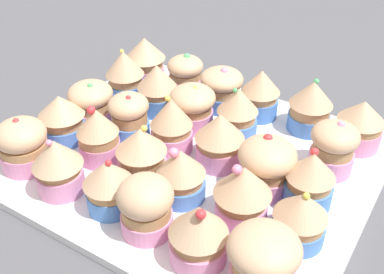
# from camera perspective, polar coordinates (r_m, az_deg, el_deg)

# --- Properties ---
(ground_plane) EXTENTS (1.80, 1.80, 0.03)m
(ground_plane) POSITION_cam_1_polar(r_m,az_deg,el_deg) (0.64, 0.00, -4.17)
(ground_plane) COLOR #4C4C51
(baking_tray) EXTENTS (0.45, 0.38, 0.01)m
(baking_tray) POSITION_cam_1_polar(r_m,az_deg,el_deg) (0.62, 0.00, -2.69)
(baking_tray) COLOR silver
(baking_tray) RESTS_ON ground_plane
(cupcake_0) EXTENTS (0.06, 0.06, 0.07)m
(cupcake_0) POSITION_cam_1_polar(r_m,az_deg,el_deg) (0.62, -19.56, -0.77)
(cupcake_0) COLOR pink
(cupcake_0) RESTS_ON baking_tray
(cupcake_1) EXTENTS (0.06, 0.06, 0.07)m
(cupcake_1) POSITION_cam_1_polar(r_m,az_deg,el_deg) (0.57, -15.73, -3.23)
(cupcake_1) COLOR pink
(cupcake_1) RESTS_ON baking_tray
(cupcake_2) EXTENTS (0.06, 0.06, 0.07)m
(cupcake_2) POSITION_cam_1_polar(r_m,az_deg,el_deg) (0.53, -9.93, -5.58)
(cupcake_2) COLOR #477AC6
(cupcake_2) RESTS_ON baking_tray
(cupcake_3) EXTENTS (0.06, 0.06, 0.07)m
(cupcake_3) POSITION_cam_1_polar(r_m,az_deg,el_deg) (0.50, -5.53, -8.11)
(cupcake_3) COLOR pink
(cupcake_3) RESTS_ON baking_tray
(cupcake_4) EXTENTS (0.06, 0.06, 0.07)m
(cupcake_4) POSITION_cam_1_polar(r_m,az_deg,el_deg) (0.47, 0.78, -11.38)
(cupcake_4) COLOR pink
(cupcake_4) RESTS_ON baking_tray
(cupcake_5) EXTENTS (0.07, 0.07, 0.07)m
(cupcake_5) POSITION_cam_1_polar(r_m,az_deg,el_deg) (0.45, 8.49, -14.31)
(cupcake_5) COLOR pink
(cupcake_5) RESTS_ON baking_tray
(cupcake_6) EXTENTS (0.06, 0.06, 0.07)m
(cupcake_6) POSITION_cam_1_polar(r_m,az_deg,el_deg) (0.66, -15.28, 2.30)
(cupcake_6) COLOR #477AC6
(cupcake_6) RESTS_ON baking_tray
(cupcake_7) EXTENTS (0.05, 0.05, 0.08)m
(cupcake_7) POSITION_cam_1_polar(r_m,az_deg,el_deg) (0.60, -11.16, 0.33)
(cupcake_7) COLOR pink
(cupcake_7) RESTS_ON baking_tray
(cupcake_8) EXTENTS (0.06, 0.06, 0.08)m
(cupcake_8) POSITION_cam_1_polar(r_m,az_deg,el_deg) (0.57, -6.04, -2.03)
(cupcake_8) COLOR pink
(cupcake_8) RESTS_ON baking_tray
(cupcake_9) EXTENTS (0.06, 0.06, 0.07)m
(cupcake_9) POSITION_cam_1_polar(r_m,az_deg,el_deg) (0.54, -1.35, -4.39)
(cupcake_9) COLOR #477AC6
(cupcake_9) RESTS_ON baking_tray
(cupcake_10) EXTENTS (0.06, 0.06, 0.08)m
(cupcake_10) POSITION_cam_1_polar(r_m,az_deg,el_deg) (0.51, 6.05, -6.57)
(cupcake_10) COLOR pink
(cupcake_10) RESTS_ON baking_tray
(cupcake_11) EXTENTS (0.06, 0.06, 0.07)m
(cupcake_11) POSITION_cam_1_polar(r_m,az_deg,el_deg) (0.50, 12.79, -9.31)
(cupcake_11) COLOR #477AC6
(cupcake_11) RESTS_ON baking_tray
(cupcake_12) EXTENTS (0.06, 0.06, 0.07)m
(cupcake_12) POSITION_cam_1_polar(r_m,az_deg,el_deg) (0.68, -11.93, 4.07)
(cupcake_12) COLOR pink
(cupcake_12) RESTS_ON baking_tray
(cupcake_13) EXTENTS (0.05, 0.05, 0.07)m
(cupcake_13) POSITION_cam_1_polar(r_m,az_deg,el_deg) (0.64, -7.51, 2.59)
(cupcake_13) COLOR #477AC6
(cupcake_13) RESTS_ON baking_tray
(cupcake_14) EXTENTS (0.05, 0.05, 0.08)m
(cupcake_14) POSITION_cam_1_polar(r_m,az_deg,el_deg) (0.61, -2.35, 1.64)
(cupcake_14) COLOR pink
(cupcake_14) RESTS_ON baking_tray
(cupcake_15) EXTENTS (0.06, 0.06, 0.07)m
(cupcake_15) POSITION_cam_1_polar(r_m,az_deg,el_deg) (0.59, 3.32, -0.16)
(cupcake_15) COLOR pink
(cupcake_15) RESTS_ON baking_tray
(cupcake_16) EXTENTS (0.07, 0.07, 0.07)m
(cupcake_16) POSITION_cam_1_polar(r_m,az_deg,el_deg) (0.56, 8.90, -3.22)
(cupcake_16) COLOR pink
(cupcake_16) RESTS_ON baking_tray
(cupcake_17) EXTENTS (0.06, 0.06, 0.07)m
(cupcake_17) POSITION_cam_1_polar(r_m,az_deg,el_deg) (0.55, 13.90, -4.92)
(cupcake_17) COLOR #477AC6
(cupcake_17) RESTS_ON baking_tray
(cupcake_18) EXTENTS (0.06, 0.06, 0.08)m
(cupcake_18) POSITION_cam_1_polar(r_m,az_deg,el_deg) (0.73, -8.02, 7.47)
(cupcake_18) COLOR #477AC6
(cupcake_18) RESTS_ON baking_tray
(cupcake_19) EXTENTS (0.06, 0.06, 0.07)m
(cupcake_19) POSITION_cam_1_polar(r_m,az_deg,el_deg) (0.69, -4.15, 5.86)
(cupcake_19) COLOR #477AC6
(cupcake_19) RESTS_ON baking_tray
(cupcake_20) EXTENTS (0.06, 0.06, 0.07)m
(cupcake_20) POSITION_cam_1_polar(r_m,az_deg,el_deg) (0.66, 0.06, 3.75)
(cupcake_20) COLOR pink
(cupcake_20) RESTS_ON baking_tray
(cupcake_21) EXTENTS (0.06, 0.06, 0.08)m
(cupcake_21) POSITION_cam_1_polar(r_m,az_deg,el_deg) (0.64, 5.44, 2.87)
(cupcake_21) COLOR #477AC6
(cupcake_21) RESTS_ON baking_tray
(cupcake_22) EXTENTS (0.06, 0.06, 0.07)m
(cupcake_22) POSITION_cam_1_polar(r_m,az_deg,el_deg) (0.60, 16.52, -1.13)
(cupcake_22) COLOR pink
(cupcake_22) RESTS_ON baking_tray
(cupcake_23) EXTENTS (0.06, 0.06, 0.07)m
(cupcake_23) POSITION_cam_1_polar(r_m,az_deg,el_deg) (0.78, -5.60, 9.30)
(cupcake_23) COLOR pink
(cupcake_23) RESTS_ON baking_tray
(cupcake_24) EXTENTS (0.06, 0.06, 0.06)m
(cupcake_24) POSITION_cam_1_polar(r_m,az_deg,el_deg) (0.75, -0.80, 7.56)
(cupcake_24) COLOR pink
(cupcake_24) RESTS_ON baking_tray
(cupcake_25) EXTENTS (0.06, 0.06, 0.07)m
(cupcake_25) POSITION_cam_1_polar(r_m,az_deg,el_deg) (0.71, 3.54, 5.92)
(cupcake_25) COLOR #477AC6
(cupcake_25) RESTS_ON baking_tray
(cupcake_26) EXTENTS (0.06, 0.06, 0.07)m
(cupcake_26) POSITION_cam_1_polar(r_m,az_deg,el_deg) (0.69, 8.16, 5.23)
(cupcake_26) COLOR #477AC6
(cupcake_26) RESTS_ON baking_tray
(cupcake_27) EXTENTS (0.06, 0.06, 0.08)m
(cupcake_27) POSITION_cam_1_polar(r_m,az_deg,el_deg) (0.67, 13.99, 3.70)
(cupcake_27) COLOR #477AC6
(cupcake_27) RESTS_ON baking_tray
(cupcake_28) EXTENTS (0.06, 0.06, 0.07)m
(cupcake_28) POSITION_cam_1_polar(r_m,az_deg,el_deg) (0.66, 19.43, 1.51)
(cupcake_28) COLOR pink
(cupcake_28) RESTS_ON baking_tray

